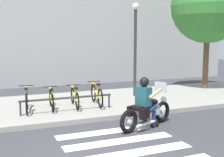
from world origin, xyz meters
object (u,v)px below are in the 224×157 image
object	(u,v)px
motorcycle	(147,111)
bicycle_3	(97,95)
rider	(145,99)
bicycle_1	(51,99)
bicycle_2	(75,97)
tree_near_rack	(208,6)
street_lamp	(135,41)
bike_rack	(67,99)
bicycle_0	(27,100)

from	to	relation	value
motorcycle	bicycle_3	distance (m)	2.65
rider	bicycle_1	xyz separation A→B (m)	(-2.11, 2.61, -0.34)
bicycle_2	tree_near_rack	distance (m)	7.74
bicycle_2	tree_near_rack	xyz separation A→B (m)	(6.77, 1.42, 3.48)
bicycle_1	street_lamp	size ratio (longest dim) A/B	0.40
motorcycle	bicycle_3	xyz separation A→B (m)	(-0.58, 2.59, 0.05)
rider	bike_rack	world-z (taller)	rider
street_lamp	bike_rack	bearing A→B (deg)	-153.97
tree_near_rack	bicycle_0	bearing A→B (deg)	-170.36
bicycle_1	bicycle_0	bearing A→B (deg)	-179.89
motorcycle	bicycle_0	distance (m)	3.95
bicycle_1	tree_near_rack	bearing A→B (deg)	10.63
motorcycle	bicycle_0	size ratio (longest dim) A/B	1.24
bicycle_1	bike_rack	xyz separation A→B (m)	(0.40, -0.55, 0.08)
bicycle_2	street_lamp	distance (m)	3.56
motorcycle	street_lamp	world-z (taller)	street_lamp
motorcycle	bicycle_2	size ratio (longest dim) A/B	1.19
bicycle_0	rider	bearing A→B (deg)	-41.91
bicycle_1	bicycle_2	size ratio (longest dim) A/B	0.93
bicycle_1	bike_rack	distance (m)	0.69
bicycle_1	bicycle_2	distance (m)	0.80
bicycle_1	tree_near_rack	size ratio (longest dim) A/B	0.27
motorcycle	street_lamp	bearing A→B (deg)	68.20
motorcycle	bicycle_1	distance (m)	3.39
bicycle_2	motorcycle	bearing A→B (deg)	-61.90
rider	bicycle_1	distance (m)	3.38
motorcycle	street_lamp	size ratio (longest dim) A/B	0.51
street_lamp	tree_near_rack	size ratio (longest dim) A/B	0.69
street_lamp	tree_near_rack	world-z (taller)	tree_near_rack
rider	bicycle_2	world-z (taller)	rider
bicycle_2	bike_rack	distance (m)	0.69
bicycle_1	street_lamp	xyz separation A→B (m)	(3.63, 1.02, 1.91)
bicycle_2	bike_rack	bearing A→B (deg)	-125.82
bike_rack	street_lamp	size ratio (longest dim) A/B	0.77
motorcycle	tree_near_rack	world-z (taller)	tree_near_rack
bicycle_3	street_lamp	distance (m)	2.95
rider	bike_rack	size ratio (longest dim) A/B	0.48
motorcycle	bicycle_0	xyz separation A→B (m)	(-2.98, 2.59, 0.05)
rider	bicycle_2	distance (m)	2.94
rider	street_lamp	distance (m)	4.24
rider	bicycle_3	distance (m)	2.68
rider	street_lamp	world-z (taller)	street_lamp
tree_near_rack	street_lamp	bearing A→B (deg)	-174.21
motorcycle	bicycle_2	bearing A→B (deg)	118.10
rider	bike_rack	bearing A→B (deg)	129.71
street_lamp	bicycle_1	bearing A→B (deg)	-164.28
bicycle_1	bike_rack	size ratio (longest dim) A/B	0.52
rider	bicycle_3	world-z (taller)	rider
rider	street_lamp	size ratio (longest dim) A/B	0.37
bike_rack	street_lamp	xyz separation A→B (m)	(3.23, 1.58, 1.83)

